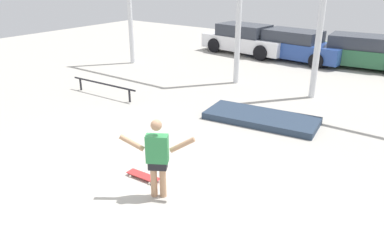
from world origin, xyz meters
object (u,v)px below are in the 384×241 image
(grind_rail, at_px, (104,86))
(parked_car_blue, at_px, (295,46))
(manual_pad, at_px, (261,118))
(skateboarder, at_px, (157,156))
(parked_car_white, at_px, (245,40))
(parked_car_green, at_px, (361,52))
(skateboard, at_px, (143,176))

(grind_rail, bearing_deg, parked_car_blue, 70.91)
(manual_pad, relative_size, parked_car_blue, 0.66)
(skateboarder, xyz_separation_m, parked_car_blue, (-2.37, 12.34, -0.19))
(parked_car_white, bearing_deg, skateboarder, -62.43)
(manual_pad, bearing_deg, parked_car_white, 121.69)
(skateboarder, distance_m, parked_car_green, 12.71)
(manual_pad, xyz_separation_m, parked_car_white, (-4.79, 7.76, 0.60))
(parked_car_blue, bearing_deg, parked_car_green, 12.36)
(manual_pad, xyz_separation_m, grind_rail, (-5.30, -1.08, 0.27))
(skateboard, bearing_deg, manual_pad, 80.45)
(parked_car_blue, bearing_deg, skateboarder, -74.12)
(grind_rail, bearing_deg, skateboarder, -32.46)
(parked_car_green, bearing_deg, skateboarder, -97.83)
(parked_car_white, bearing_deg, parked_car_green, 9.96)
(parked_car_blue, xyz_separation_m, parked_car_green, (2.84, 0.37, -0.00))
(skateboard, relative_size, parked_car_blue, 0.16)
(grind_rail, distance_m, parked_car_blue, 9.39)
(grind_rail, bearing_deg, parked_car_green, 57.38)
(parked_car_white, relative_size, parked_car_green, 1.03)
(skateboarder, distance_m, skateboard, 1.08)
(skateboarder, height_order, parked_car_green, skateboarder)
(skateboarder, xyz_separation_m, grind_rail, (-5.44, 3.46, -0.50))
(grind_rail, bearing_deg, manual_pad, 11.48)
(parked_car_blue, bearing_deg, skateboard, -76.96)
(skateboard, bearing_deg, parked_car_white, 107.06)
(manual_pad, bearing_deg, skateboarder, -88.20)
(parked_car_green, bearing_deg, manual_pad, -100.00)
(parked_car_blue, bearing_deg, manual_pad, -69.04)
(manual_pad, xyz_separation_m, parked_car_blue, (-2.23, 7.80, 0.58))
(grind_rail, distance_m, parked_car_green, 10.97)
(grind_rail, distance_m, parked_car_white, 8.86)
(skateboard, relative_size, manual_pad, 0.25)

